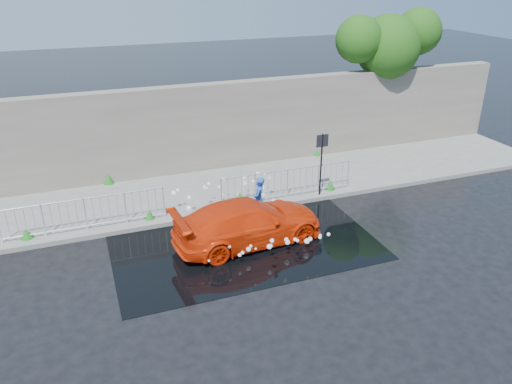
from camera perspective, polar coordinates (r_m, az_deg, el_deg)
ground at (r=14.69m, az=-2.02°, el=-8.03°), size 90.00×90.00×0.00m
pavement at (r=18.90m, az=-6.85°, el=-0.11°), size 30.00×4.00×0.15m
curb at (r=17.15m, az=-5.22°, el=-2.71°), size 30.00×0.25×0.16m
retaining_wall at (r=20.26m, az=-8.64°, el=7.03°), size 30.00×0.60×3.50m
puddle at (r=15.63m, az=-1.44°, el=-5.82°), size 8.00×5.00×0.01m
sign_post at (r=18.00m, az=7.51°, el=4.24°), size 0.45×0.06×2.50m
tree at (r=23.58m, az=14.93°, el=16.16°), size 5.06×2.83×6.24m
railing_left at (r=16.74m, az=-18.94°, el=-2.26°), size 5.05×0.05×1.10m
railing_right at (r=18.08m, az=3.59°, el=1.13°), size 5.05×0.05×1.10m
weeds at (r=18.30m, az=-6.96°, el=-0.09°), size 12.17×3.93×0.43m
water_spray at (r=16.30m, az=-1.27°, el=-2.01°), size 3.64×5.26×1.07m
red_car at (r=15.37m, az=-0.87°, el=-3.47°), size 4.88×2.37×1.37m
person at (r=16.64m, az=0.33°, el=-0.83°), size 0.60×0.67×1.55m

